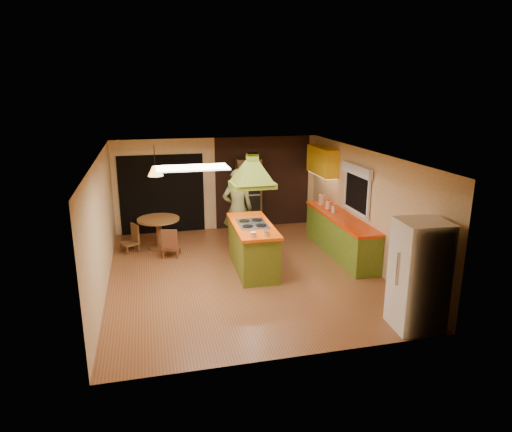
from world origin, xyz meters
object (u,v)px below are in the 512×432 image
object	(u,v)px
kitchen_island	(253,246)
man	(238,209)
refrigerator	(419,275)
wall_oven	(249,195)
dining_table	(159,227)
canister_large	(322,200)

from	to	relation	value
kitchen_island	man	world-z (taller)	man
refrigerator	wall_oven	bearing A→B (deg)	107.76
kitchen_island	refrigerator	bearing A→B (deg)	-54.69
man	refrigerator	distance (m)	4.85
man	dining_table	world-z (taller)	man
wall_oven	dining_table	xyz separation A→B (m)	(-2.44, -0.97, -0.46)
man	dining_table	xyz separation A→B (m)	(-1.85, 0.46, -0.45)
refrigerator	canister_large	distance (m)	4.57
man	wall_oven	bearing A→B (deg)	-102.08
dining_table	wall_oven	bearing A→B (deg)	21.63
refrigerator	kitchen_island	bearing A→B (deg)	127.14
man	refrigerator	world-z (taller)	man
kitchen_island	refrigerator	xyz separation A→B (m)	(2.01, -3.03, 0.39)
kitchen_island	man	bearing A→B (deg)	93.79
kitchen_island	wall_oven	size ratio (longest dim) A/B	1.04
man	refrigerator	size ratio (longest dim) A/B	1.08
kitchen_island	dining_table	world-z (taller)	kitchen_island
kitchen_island	canister_large	world-z (taller)	canister_large
wall_oven	man	bearing A→B (deg)	-108.59
dining_table	canister_large	world-z (taller)	canister_large
wall_oven	canister_large	world-z (taller)	wall_oven
wall_oven	dining_table	distance (m)	2.66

